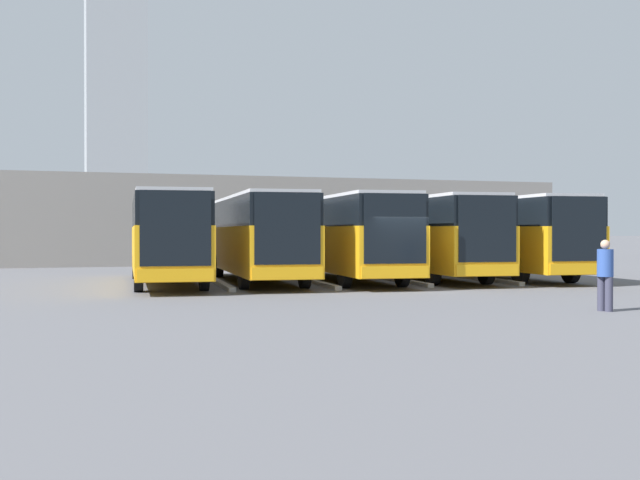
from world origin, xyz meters
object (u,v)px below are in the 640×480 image
object	(u,v)px
bus_1	(423,234)
pedestrian	(605,273)
bus_2	(345,235)
bus_0	(501,234)
bus_4	(166,235)
bus_3	(257,235)

from	to	relation	value
bus_1	pedestrian	bearing A→B (deg)	88.09
bus_1	bus_2	xyz separation A→B (m)	(3.58, 0.22, 0.00)
bus_0	bus_2	world-z (taller)	same
bus_0	bus_1	xyz separation A→B (m)	(3.58, -0.26, 0.00)
bus_0	bus_1	distance (m)	3.59
bus_1	pedestrian	distance (m)	14.01
bus_2	bus_4	world-z (taller)	same
bus_2	bus_3	bearing A→B (deg)	-1.47
bus_4	pedestrian	bearing A→B (deg)	127.88
bus_1	bus_0	bearing A→B (deg)	-179.21
bus_4	pedestrian	size ratio (longest dim) A/B	7.03
bus_1	bus_3	distance (m)	7.17
bus_3	bus_4	size ratio (longest dim) A/B	1.00
bus_0	bus_1	size ratio (longest dim) A/B	1.00
bus_1	pedestrian	world-z (taller)	bus_1
bus_3	pedestrian	size ratio (longest dim) A/B	7.03
bus_2	bus_3	world-z (taller)	same
bus_2	bus_4	distance (m)	7.18
pedestrian	bus_0	bearing A→B (deg)	-37.28
bus_3	pedestrian	distance (m)	15.13
bus_0	bus_2	bearing A→B (deg)	4.59
bus_2	pedestrian	xyz separation A→B (m)	(-1.92, 13.66, -0.92)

